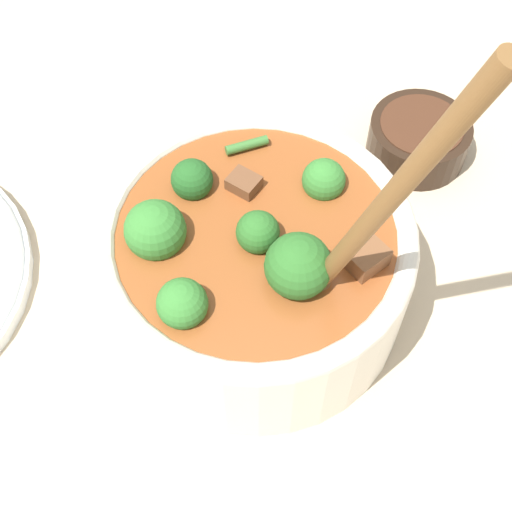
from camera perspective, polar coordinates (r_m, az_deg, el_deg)
The scene contains 3 objects.
ground_plane at distance 0.56m, azimuth 0.00°, elevation -3.47°, with size 4.00×4.00×0.00m, color #C6B293.
stew_bowl at distance 0.51m, azimuth -0.01°, elevation -0.39°, with size 0.22×0.22×0.31m.
condiment_bowl at distance 0.65m, azimuth 12.88°, elevation 9.23°, with size 0.09×0.09×0.04m.
Camera 1 is at (-0.27, 0.06, 0.48)m, focal length 50.00 mm.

